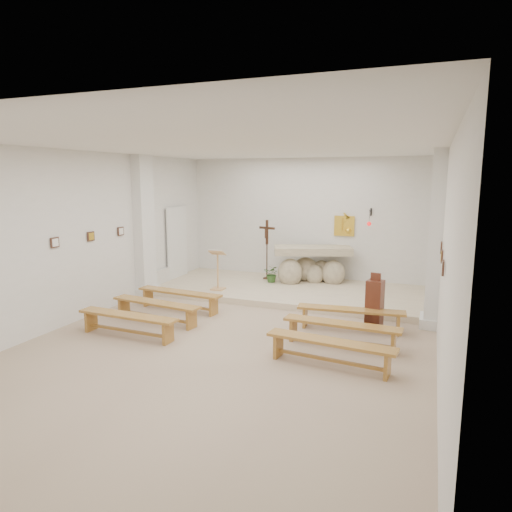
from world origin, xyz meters
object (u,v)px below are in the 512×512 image
at_px(bench_left_front, 180,296).
at_px(bench_right_front, 351,314).
at_px(bench_left_second, 156,307).
at_px(lectern, 218,270).
at_px(bench_right_third, 330,347).
at_px(altar, 311,267).
at_px(bench_left_third, 128,320).
at_px(crucifix_stand, 267,245).
at_px(bench_right_second, 341,329).
at_px(donation_pedestal, 375,304).

xyz_separation_m(bench_left_front, bench_right_front, (3.83, 0.00, 0.00)).
xyz_separation_m(bench_right_front, bench_left_second, (-3.83, -0.94, 0.00)).
xyz_separation_m(lectern, bench_right_third, (3.60, -3.36, -0.34)).
distance_m(altar, bench_left_third, 5.57).
xyz_separation_m(crucifix_stand, bench_right_front, (2.87, -3.14, -0.78)).
bearing_deg(bench_right_second, bench_right_front, 92.54).
relative_size(donation_pedestal, bench_right_third, 0.54).
relative_size(lectern, bench_left_second, 0.50).
xyz_separation_m(altar, bench_left_front, (-2.21, -3.22, -0.23)).
distance_m(crucifix_stand, bench_left_front, 3.37).
relative_size(donation_pedestal, bench_right_second, 0.54).
relative_size(bench_right_front, bench_right_second, 1.01).
relative_size(altar, donation_pedestal, 1.96).
xyz_separation_m(altar, bench_left_third, (-2.21, -5.10, -0.23)).
height_order(donation_pedestal, bench_right_front, donation_pedestal).
height_order(crucifix_stand, bench_right_second, crucifix_stand).
distance_m(bench_left_front, bench_left_third, 1.88).
relative_size(bench_right_front, bench_right_third, 1.00).
height_order(lectern, bench_right_second, lectern).
bearing_deg(bench_left_third, altar, 68.75).
bearing_deg(bench_left_second, altar, 69.03).
bearing_deg(bench_left_second, bench_right_front, 20.83).
xyz_separation_m(crucifix_stand, bench_left_front, (-0.95, -3.14, -0.78)).
height_order(bench_right_second, bench_left_third, same).
xyz_separation_m(lectern, crucifix_stand, (0.72, 1.66, 0.44)).
bearing_deg(lectern, crucifix_stand, 62.84).
xyz_separation_m(bench_right_second, bench_left_third, (-3.83, -0.94, 0.00)).
bearing_deg(bench_left_front, altar, 60.46).
relative_size(bench_left_front, bench_left_third, 1.00).
bearing_deg(donation_pedestal, altar, 135.23).
xyz_separation_m(donation_pedestal, bench_left_second, (-4.24, -1.22, -0.17)).
bearing_deg(bench_left_front, lectern, 86.06).
relative_size(bench_right_front, bench_left_second, 1.00).
bearing_deg(bench_right_second, bench_left_front, 168.73).
distance_m(bench_left_front, bench_right_front, 3.83).
relative_size(altar, bench_right_third, 1.06).
relative_size(bench_right_second, bench_right_third, 0.99).
height_order(lectern, bench_left_third, lectern).
distance_m(bench_left_third, bench_right_third, 3.83).
bearing_deg(bench_left_front, bench_right_second, -8.88).
bearing_deg(altar, bench_left_second, -137.68).
xyz_separation_m(crucifix_stand, bench_left_third, (-0.95, -5.02, -0.78)).
bearing_deg(donation_pedestal, lectern, 173.96).
bearing_deg(altar, crucifix_stand, 164.04).
bearing_deg(bench_left_second, donation_pedestal, 23.12).
xyz_separation_m(donation_pedestal, bench_left_front, (-4.24, -0.28, -0.17)).
height_order(lectern, donation_pedestal, lectern).
height_order(altar, donation_pedestal, donation_pedestal).
bearing_deg(donation_pedestal, bench_left_front, -165.57).
relative_size(altar, bench_left_front, 1.06).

